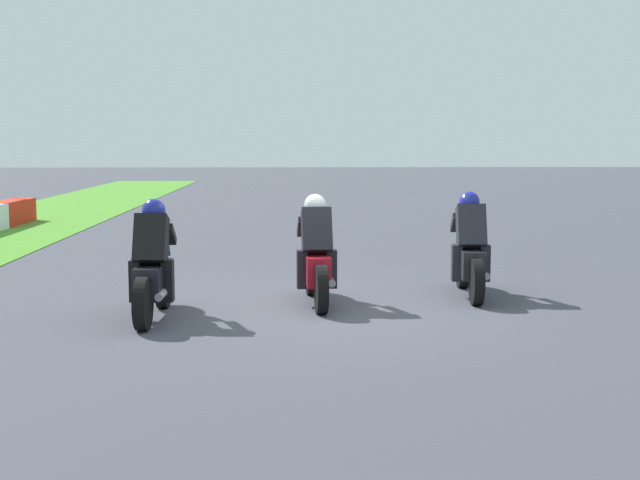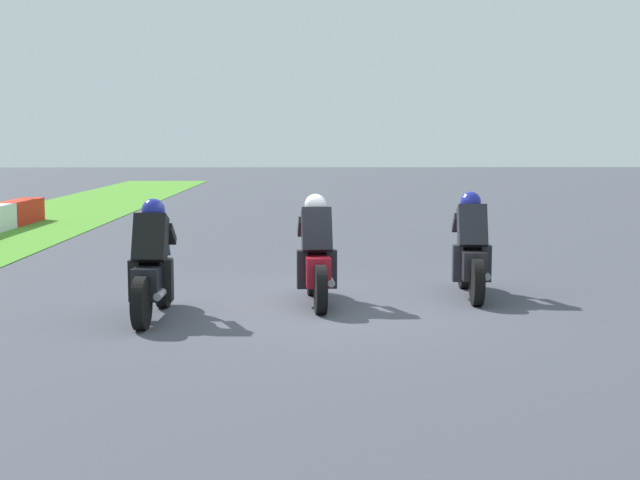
{
  "view_description": "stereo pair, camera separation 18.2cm",
  "coord_description": "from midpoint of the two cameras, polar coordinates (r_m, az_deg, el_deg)",
  "views": [
    {
      "loc": [
        -11.51,
        0.37,
        2.25
      ],
      "look_at": [
        0.1,
        -0.0,
        0.9
      ],
      "focal_mm": 48.55,
      "sensor_mm": 36.0,
      "label": 1
    },
    {
      "loc": [
        -11.51,
        0.19,
        2.25
      ],
      "look_at": [
        0.1,
        -0.0,
        0.9
      ],
      "focal_mm": 48.55,
      "sensor_mm": 36.0,
      "label": 2
    }
  ],
  "objects": [
    {
      "name": "ground_plane",
      "position": [
        11.73,
        -0.44,
        -4.43
      ],
      "size": [
        120.0,
        120.0,
        0.0
      ],
      "primitive_type": "plane",
      "color": "#42444E"
    },
    {
      "name": "rider_lane_a",
      "position": [
        12.61,
        9.44,
        -0.87
      ],
      "size": [
        2.04,
        0.55,
        1.51
      ],
      "rotation": [
        0.0,
        0.0,
        -0.06
      ],
      "color": "black",
      "rests_on": "ground_plane"
    },
    {
      "name": "rider_lane_c",
      "position": [
        11.09,
        -11.39,
        -1.93
      ],
      "size": [
        2.04,
        0.54,
        1.51
      ],
      "rotation": [
        0.0,
        0.0,
        -0.03
      ],
      "color": "black",
      "rests_on": "ground_plane"
    },
    {
      "name": "rider_lane_b",
      "position": [
        11.85,
        -0.7,
        -1.26
      ],
      "size": [
        2.04,
        0.55,
        1.51
      ],
      "rotation": [
        0.0,
        0.0,
        0.07
      ],
      "color": "black",
      "rests_on": "ground_plane"
    }
  ]
}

